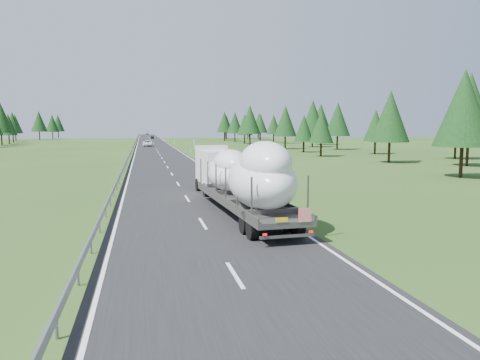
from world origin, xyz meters
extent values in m
plane|color=#274316|center=(0.00, 0.00, 0.00)|extent=(400.00, 400.00, 0.00)
cube|color=black|center=(0.00, 100.00, 0.01)|extent=(10.00, 400.00, 0.02)
cube|color=slate|center=(-5.30, 100.00, 0.60)|extent=(0.08, 400.00, 0.32)
cylinder|color=slate|center=(-5.30, 0.00, 0.30)|extent=(0.10, 0.10, 0.60)
cube|color=silver|center=(6.50, 30.00, 0.50)|extent=(0.12, 0.07, 1.00)
cube|color=black|center=(6.50, 30.00, 0.82)|extent=(0.13, 0.08, 0.12)
cube|color=silver|center=(6.50, 80.00, 0.50)|extent=(0.12, 0.07, 1.00)
cube|color=black|center=(6.50, 80.00, 0.82)|extent=(0.13, 0.08, 0.12)
cube|color=silver|center=(6.50, 130.00, 0.50)|extent=(0.12, 0.07, 1.00)
cube|color=black|center=(6.50, 130.00, 0.82)|extent=(0.13, 0.08, 0.12)
cube|color=silver|center=(6.50, 180.00, 0.50)|extent=(0.12, 0.07, 1.00)
cube|color=black|center=(6.50, 180.00, 0.82)|extent=(0.13, 0.08, 0.12)
cube|color=silver|center=(6.50, 230.00, 0.50)|extent=(0.12, 0.07, 1.00)
cube|color=black|center=(6.50, 230.00, 0.82)|extent=(0.13, 0.08, 0.12)
cube|color=silver|center=(6.50, 280.00, 0.50)|extent=(0.12, 0.07, 1.00)
cube|color=black|center=(6.50, 280.00, 0.82)|extent=(0.13, 0.08, 0.12)
cube|color=silver|center=(6.50, 330.00, 0.50)|extent=(0.12, 0.07, 1.00)
cube|color=black|center=(6.50, 330.00, 0.82)|extent=(0.13, 0.08, 0.12)
cylinder|color=slate|center=(7.20, 80.00, 1.00)|extent=(0.08, 0.08, 2.00)
cube|color=silver|center=(7.20, 80.00, 2.00)|extent=(0.05, 0.90, 1.20)
cylinder|color=black|center=(39.21, 38.87, 2.10)|extent=(0.36, 0.36, 4.19)
cone|color=black|center=(39.21, 38.87, 7.92)|extent=(6.52, 6.52, 8.74)
cylinder|color=black|center=(46.52, 51.26, 1.92)|extent=(0.36, 0.36, 3.83)
cone|color=black|center=(46.52, 51.26, 7.24)|extent=(5.96, 5.96, 7.98)
cylinder|color=black|center=(40.43, 66.53, 1.45)|extent=(0.36, 0.36, 2.89)
cone|color=black|center=(40.43, 66.53, 5.46)|extent=(4.50, 4.50, 6.02)
cylinder|color=black|center=(40.34, 84.11, 1.83)|extent=(0.36, 0.36, 3.66)
cone|color=black|center=(40.34, 84.11, 6.91)|extent=(5.69, 5.69, 7.62)
cylinder|color=black|center=(39.53, 97.92, 2.04)|extent=(0.36, 0.36, 4.08)
cone|color=black|center=(39.53, 97.92, 7.71)|extent=(6.35, 6.35, 8.50)
cylinder|color=black|center=(47.45, 112.56, 2.03)|extent=(0.36, 0.36, 4.06)
cone|color=black|center=(47.45, 112.56, 7.66)|extent=(6.31, 6.31, 8.45)
cylinder|color=black|center=(40.72, 125.24, 1.84)|extent=(0.36, 0.36, 3.68)
cone|color=black|center=(40.72, 125.24, 6.96)|extent=(5.73, 5.73, 7.67)
cylinder|color=black|center=(40.06, 136.09, 1.57)|extent=(0.36, 0.36, 3.15)
cone|color=black|center=(40.06, 136.09, 5.94)|extent=(4.89, 4.89, 6.55)
cylinder|color=black|center=(39.37, 151.36, 1.71)|extent=(0.36, 0.36, 3.42)
cone|color=black|center=(39.37, 151.36, 6.45)|extent=(5.31, 5.31, 7.11)
cylinder|color=black|center=(42.83, 167.14, 1.82)|extent=(0.36, 0.36, 3.65)
cone|color=black|center=(42.83, 167.14, 6.89)|extent=(5.67, 5.67, 7.59)
cylinder|color=black|center=(40.64, 178.13, 2.00)|extent=(0.36, 0.36, 4.00)
cone|color=black|center=(40.64, 178.13, 7.56)|extent=(6.22, 6.22, 8.34)
cylinder|color=black|center=(48.78, 192.89, 1.47)|extent=(0.36, 0.36, 2.94)
cone|color=black|center=(48.78, 192.89, 5.55)|extent=(4.57, 4.57, 6.12)
cylinder|color=black|center=(47.47, 205.82, 2.03)|extent=(0.36, 0.36, 4.07)
cone|color=black|center=(47.47, 205.82, 7.69)|extent=(6.33, 6.33, 8.48)
cylinder|color=black|center=(29.01, 26.57, 1.89)|extent=(0.36, 0.36, 3.77)
cone|color=black|center=(29.01, 26.57, 7.13)|extent=(5.87, 5.87, 7.86)
cylinder|color=black|center=(31.97, 46.25, 1.78)|extent=(0.36, 0.36, 3.55)
cone|color=black|center=(31.97, 46.25, 6.71)|extent=(5.52, 5.52, 7.40)
cylinder|color=black|center=(27.62, 61.84, 1.39)|extent=(0.36, 0.36, 2.78)
cone|color=black|center=(27.62, 61.84, 5.26)|extent=(4.33, 4.33, 5.80)
cylinder|color=black|center=(29.18, 75.30, 1.30)|extent=(0.36, 0.36, 2.61)
cone|color=black|center=(29.18, 75.30, 4.92)|extent=(4.05, 4.05, 5.43)
cylinder|color=black|center=(29.76, 89.87, 1.73)|extent=(0.36, 0.36, 3.46)
cone|color=black|center=(29.76, 89.87, 6.53)|extent=(5.38, 5.38, 7.21)
cylinder|color=black|center=(26.10, 110.91, 1.90)|extent=(0.36, 0.36, 3.80)
cone|color=black|center=(26.10, 110.91, 7.19)|extent=(5.92, 5.92, 7.93)
cylinder|color=black|center=(27.80, 125.50, 1.54)|extent=(0.36, 0.36, 3.09)
cone|color=black|center=(27.80, 125.50, 5.84)|extent=(4.81, 4.81, 6.44)
cylinder|color=black|center=(27.67, 140.49, 1.74)|extent=(0.36, 0.36, 3.48)
cone|color=black|center=(27.67, 140.49, 6.58)|extent=(5.42, 5.42, 7.26)
cylinder|color=black|center=(26.56, 154.65, 1.84)|extent=(0.36, 0.36, 3.67)
cone|color=black|center=(26.56, 154.65, 6.94)|extent=(5.71, 5.71, 7.65)
cylinder|color=black|center=(30.49, 172.32, 1.67)|extent=(0.36, 0.36, 3.34)
cone|color=black|center=(30.49, 172.32, 6.30)|extent=(5.19, 5.19, 6.95)
cylinder|color=black|center=(32.45, 186.08, 1.67)|extent=(0.36, 0.36, 3.35)
cone|color=black|center=(32.45, 186.08, 6.33)|extent=(5.21, 5.21, 6.98)
cylinder|color=black|center=(-41.43, 125.24, 2.06)|extent=(0.36, 0.36, 4.13)
cone|color=black|center=(-41.43, 125.24, 7.80)|extent=(6.42, 6.42, 8.60)
cylinder|color=black|center=(-42.30, 136.09, 1.55)|extent=(0.36, 0.36, 3.09)
cone|color=black|center=(-42.30, 136.09, 5.84)|extent=(4.81, 4.81, 6.44)
cylinder|color=black|center=(-44.98, 151.36, 1.73)|extent=(0.36, 0.36, 3.46)
cone|color=black|center=(-44.98, 151.36, 6.54)|extent=(5.38, 5.38, 7.21)
cylinder|color=black|center=(-48.04, 167.14, 1.65)|extent=(0.36, 0.36, 3.29)
cone|color=black|center=(-48.04, 167.14, 6.22)|extent=(5.12, 5.12, 6.86)
cylinder|color=black|center=(-42.13, 178.13, 1.92)|extent=(0.36, 0.36, 3.84)
cone|color=black|center=(-42.13, 178.13, 7.26)|extent=(5.98, 5.98, 8.01)
cylinder|color=black|center=(-39.93, 192.89, 1.76)|extent=(0.36, 0.36, 3.51)
cone|color=black|center=(-39.93, 192.89, 6.63)|extent=(5.46, 5.46, 7.32)
cylinder|color=black|center=(-39.79, 205.82, 1.79)|extent=(0.36, 0.36, 3.57)
cone|color=black|center=(-39.79, 205.82, 6.75)|extent=(5.56, 5.56, 7.44)
cube|color=silver|center=(2.60, 20.30, 1.95)|extent=(2.88, 5.27, 2.87)
cube|color=black|center=(2.60, 22.91, 2.46)|extent=(2.36, 0.23, 1.43)
cube|color=silver|center=(2.60, 22.55, 3.53)|extent=(2.63, 1.39, 0.31)
cube|color=#585653|center=(2.60, 19.27, 0.56)|extent=(2.75, 3.23, 0.26)
cylinder|color=black|center=(1.42, 22.14, 0.51)|extent=(0.42, 1.05, 1.02)
cylinder|color=black|center=(3.78, 22.14, 0.51)|extent=(0.42, 1.05, 1.02)
cylinder|color=black|center=(1.42, 18.86, 0.51)|extent=(0.42, 1.05, 1.02)
cylinder|color=black|center=(3.78, 18.86, 0.51)|extent=(0.42, 1.05, 1.02)
cube|color=#585653|center=(2.60, 10.57, 0.94)|extent=(3.67, 14.49, 0.27)
cube|color=#585653|center=(1.24, 10.57, 1.20)|extent=(0.97, 14.32, 0.25)
cube|color=#585653|center=(3.96, 10.57, 1.20)|extent=(0.97, 14.32, 0.25)
cube|color=#585653|center=(1.24, 4.42, 2.05)|extent=(0.08, 0.08, 1.95)
cube|color=#585653|center=(3.96, 4.42, 2.05)|extent=(0.08, 0.08, 1.95)
cube|color=#585653|center=(1.24, 6.88, 2.05)|extent=(0.08, 0.08, 1.95)
cube|color=#585653|center=(3.96, 6.88, 2.05)|extent=(0.08, 0.08, 1.95)
cube|color=#585653|center=(1.24, 9.34, 2.05)|extent=(0.08, 0.08, 1.95)
cube|color=#585653|center=(3.96, 9.34, 2.05)|extent=(0.08, 0.08, 1.95)
cube|color=#585653|center=(1.24, 11.80, 2.05)|extent=(0.08, 0.08, 1.95)
cube|color=#585653|center=(3.96, 11.80, 2.05)|extent=(0.08, 0.08, 1.95)
cube|color=#585653|center=(1.24, 14.25, 2.05)|extent=(0.08, 0.08, 1.95)
cube|color=#585653|center=(3.96, 14.25, 2.05)|extent=(0.08, 0.08, 1.95)
cube|color=#585653|center=(1.24, 16.71, 2.05)|extent=(0.08, 0.08, 1.95)
cube|color=#585653|center=(3.96, 16.71, 2.05)|extent=(0.08, 0.08, 1.95)
cylinder|color=black|center=(1.47, 5.04, 0.51)|extent=(0.47, 1.05, 1.02)
cylinder|color=black|center=(3.73, 5.04, 0.51)|extent=(0.47, 1.05, 1.02)
cylinder|color=black|center=(1.47, 6.26, 0.51)|extent=(0.47, 1.05, 1.02)
cylinder|color=black|center=(3.73, 6.26, 0.51)|extent=(0.47, 1.05, 1.02)
cube|color=#585653|center=(2.60, 3.45, 0.46)|extent=(2.56, 0.28, 0.12)
cube|color=red|center=(3.37, 3.38, 1.38)|extent=(0.62, 0.08, 0.61)
cube|color=yellow|center=(2.29, 3.38, 1.23)|extent=(0.56, 0.08, 0.18)
cube|color=red|center=(1.52, 3.38, 0.61)|extent=(0.19, 0.07, 0.10)
cube|color=red|center=(3.68, 3.38, 0.61)|extent=(0.19, 0.07, 0.10)
ellipsoid|color=white|center=(2.60, 7.29, 2.47)|extent=(3.66, 7.11, 2.78)
ellipsoid|color=white|center=(2.60, 6.42, 3.44)|extent=(2.73, 4.53, 2.23)
ellipsoid|color=white|center=(2.60, 14.25, 2.17)|extent=(3.14, 7.03, 2.19)
ellipsoid|color=white|center=(2.60, 13.40, 2.94)|extent=(2.33, 4.47, 1.75)
imported|color=white|center=(-1.65, 109.68, 0.81)|extent=(2.76, 5.87, 1.62)
imported|color=black|center=(1.06, 189.19, 0.64)|extent=(1.54, 3.78, 1.28)
imported|color=#1B304D|center=(-0.31, 280.22, 0.74)|extent=(2.01, 4.62, 1.48)
camera|label=1|loc=(-3.10, -15.79, 5.26)|focal=35.00mm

